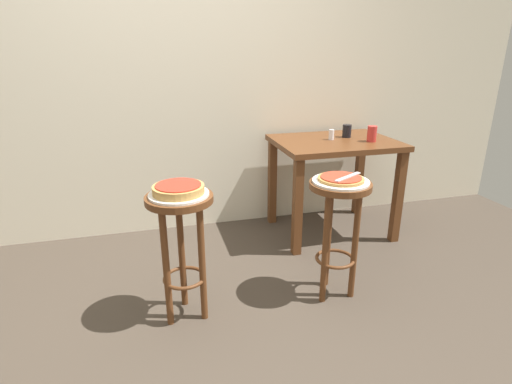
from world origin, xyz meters
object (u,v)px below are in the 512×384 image
Objects in this scene: stool_middle at (181,232)px; dining_table at (334,157)px; pizza_server_knife at (348,177)px; condiment_shaker at (331,135)px; pizza_middle at (178,189)px; stool_foreground at (338,216)px; cup_near_edge at (372,134)px; serving_plate_middle at (179,194)px; serving_plate_foreground at (341,181)px; pizza_foreground at (341,179)px; cup_far_edge at (347,131)px.

stool_middle is 1.47m from dining_table.
dining_table is 4.07× the size of pizza_server_knife.
pizza_middle is at bearing -145.83° from condiment_shaker.
dining_table is (0.36, 0.82, 0.11)m from stool_foreground.
condiment_shaker is 0.35× the size of pizza_server_knife.
stool_middle is (-0.87, 0.02, 0.00)m from stool_foreground.
stool_middle is 1.65m from cup_near_edge.
stool_foreground is 0.91m from dining_table.
pizza_middle reaches higher than serving_plate_middle.
dining_table is 0.92m from pizza_server_knife.
pizza_foreground reaches higher than serving_plate_foreground.
stool_middle is 0.93m from pizza_server_knife.
pizza_middle is at bearing -146.97° from dining_table.
stool_middle is at bearing -146.97° from dining_table.
stool_middle is 0.79× the size of dining_table.
serving_plate_middle is at bearing 178.49° from stool_foreground.
pizza_foreground is at bearing -118.68° from cup_far_edge.
cup_near_edge is at bearing 49.96° from stool_foreground.
pizza_middle is at bearing -154.95° from cup_near_edge.
stool_middle is 1.64m from cup_far_edge.
serving_plate_foreground is 2.71× the size of cup_near_edge.
serving_plate_middle is at bearing -147.38° from cup_far_edge.
serving_plate_foreground is 1.42× the size of pizza_server_knife.
cup_near_edge is 1.50× the size of condiment_shaker.
serving_plate_middle is (0.00, 0.00, 0.20)m from stool_middle.
pizza_foreground is at bearing -113.60° from dining_table.
dining_table reaches higher than serving_plate_foreground.
dining_table reaches higher than stool_foreground.
pizza_foreground is at bearing 116.31° from pizza_server_knife.
cup_near_edge is at bearing 49.96° from serving_plate_foreground.
pizza_server_knife is at bearing -2.73° from serving_plate_middle.
stool_foreground is 2.34× the size of serving_plate_middle.
serving_plate_foreground is 3.19× the size of cup_far_edge.
stool_middle is 2.34× the size of serving_plate_middle.
cup_far_edge is 0.44× the size of pizza_server_knife.
pizza_server_knife is at bearing -33.69° from pizza_foreground.
cup_far_edge reaches higher than serving_plate_middle.
dining_table is (0.36, 0.82, -0.10)m from serving_plate_foreground.
dining_table is 0.17m from condiment_shaker.
pizza_server_knife is (-0.46, -0.92, -0.05)m from cup_far_edge.
stool_foreground is 1.06m from cup_far_edge.
pizza_foreground reaches higher than serving_plate_middle.
cup_near_edge reaches higher than condiment_shaker.
condiment_shaker is 0.92m from pizza_server_knife.
pizza_server_knife is at bearing -127.81° from cup_near_edge.
pizza_server_knife is at bearing -111.36° from dining_table.
stool_foreground is at bearing -1.51° from stool_middle.
cup_near_edge reaches higher than dining_table.
cup_near_edge is 0.52× the size of pizza_server_knife.
pizza_middle is 3.35× the size of condiment_shaker.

